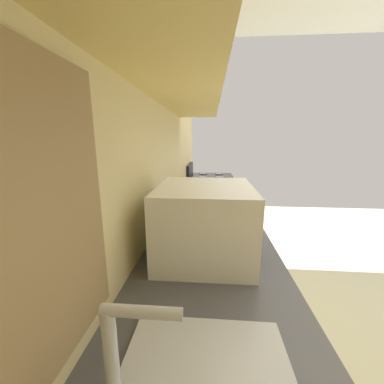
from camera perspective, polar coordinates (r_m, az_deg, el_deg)
name	(u,v)px	position (r m, az deg, el deg)	size (l,w,h in m)	color
ground_plane	(357,323)	(2.40, 35.65, -24.93)	(6.37, 6.37, 0.00)	beige
wall_back	(159,139)	(1.64, -8.28, 12.97)	(4.10, 0.12, 2.78)	beige
counter_run	(208,300)	(1.53, 3.96, -25.24)	(3.18, 0.63, 0.88)	#F5D575
upper_cabinets	(185,21)	(1.32, -1.68, 36.71)	(2.13, 0.34, 0.66)	#FAD976
window_back_wall	(17,236)	(0.44, -37.38, -8.62)	(0.49, 0.02, 0.58)	#997A4C
oven_range	(210,207)	(3.24, 4.57, -3.77)	(0.63, 0.63, 1.06)	black
microwave	(205,221)	(1.01, 3.28, -7.13)	(0.44, 0.41, 0.31)	white
bowl	(213,189)	(2.21, 5.34, 0.67)	(0.15, 0.15, 0.07)	#D84C47
kettle	(214,194)	(1.86, 5.48, -0.39)	(0.20, 0.15, 0.18)	#B7BABF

